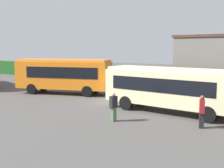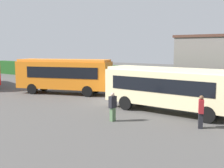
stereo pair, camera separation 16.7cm
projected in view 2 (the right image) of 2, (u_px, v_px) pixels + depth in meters
ground_plane at (118, 101)px, 23.50m from camera, size 105.47×105.47×0.00m
bus_orange at (64, 74)px, 27.04m from camera, size 9.32×5.25×3.30m
bus_cream at (171, 87)px, 18.97m from camera, size 9.57×2.80×3.03m
person_left at (84, 81)px, 30.02m from camera, size 0.33×0.44×1.69m
person_center at (113, 106)px, 16.89m from camera, size 0.33×0.49×1.75m
person_right at (201, 111)px, 15.38m from camera, size 0.42×0.55×1.82m
hedge_row at (169, 78)px, 31.78m from camera, size 64.74×1.61×2.16m
depot_building at (219, 60)px, 33.47m from camera, size 9.01×6.64×5.86m
traffic_cone at (59, 78)px, 39.10m from camera, size 0.36×0.36×0.60m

